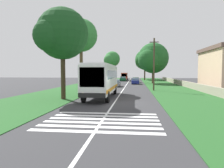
{
  "coord_description": "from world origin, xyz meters",
  "views": [
    {
      "loc": [
        -18.9,
        -1.94,
        2.93
      ],
      "look_at": [
        3.2,
        0.54,
        1.6
      ],
      "focal_mm": 33.15,
      "sensor_mm": 36.0,
      "label": 1
    }
  ],
  "objects_px": {
    "roadside_tree_right_0": "(152,59)",
    "roadside_tree_right_1": "(144,61)",
    "roadside_tree_left_0": "(112,60)",
    "roadside_tree_left_1": "(81,37)",
    "trailing_car_0": "(115,83)",
    "trailing_car_3": "(123,79)",
    "coach_bus": "(102,79)",
    "roadside_tree_left_2": "(62,35)",
    "trailing_minibus_0": "(125,76)",
    "trailing_car_1": "(135,81)",
    "utility_pole": "(154,64)",
    "trailing_car_2": "(136,80)",
    "roadside_tree_right_2": "(144,60)"
  },
  "relations": [
    {
      "from": "trailing_car_1",
      "to": "roadside_tree_right_0",
      "type": "bearing_deg",
      "value": -59.6
    },
    {
      "from": "roadside_tree_left_0",
      "to": "roadside_tree_right_0",
      "type": "relative_size",
      "value": 0.98
    },
    {
      "from": "trailing_car_2",
      "to": "roadside_tree_left_2",
      "type": "relative_size",
      "value": 0.45
    },
    {
      "from": "roadside_tree_right_0",
      "to": "coach_bus",
      "type": "bearing_deg",
      "value": 164.63
    },
    {
      "from": "coach_bus",
      "to": "roadside_tree_right_1",
      "type": "height_order",
      "value": "roadside_tree_right_1"
    },
    {
      "from": "trailing_car_1",
      "to": "roadside_tree_right_1",
      "type": "distance_m",
      "value": 33.28
    },
    {
      "from": "roadside_tree_right_2",
      "to": "trailing_car_0",
      "type": "bearing_deg",
      "value": 167.92
    },
    {
      "from": "roadside_tree_left_2",
      "to": "roadside_tree_right_0",
      "type": "relative_size",
      "value": 0.95
    },
    {
      "from": "trailing_car_1",
      "to": "trailing_car_3",
      "type": "height_order",
      "value": "same"
    },
    {
      "from": "roadside_tree_right_0",
      "to": "utility_pole",
      "type": "relative_size",
      "value": 1.25
    },
    {
      "from": "roadside_tree_left_0",
      "to": "roadside_tree_left_1",
      "type": "height_order",
      "value": "roadside_tree_left_1"
    },
    {
      "from": "trailing_car_1",
      "to": "roadside_tree_right_0",
      "type": "relative_size",
      "value": 0.43
    },
    {
      "from": "roadside_tree_right_0",
      "to": "roadside_tree_right_1",
      "type": "distance_m",
      "value": 30.11
    },
    {
      "from": "coach_bus",
      "to": "roadside_tree_left_0",
      "type": "xyz_separation_m",
      "value": [
        46.47,
        4.21,
        4.88
      ]
    },
    {
      "from": "trailing_car_1",
      "to": "roadside_tree_right_1",
      "type": "bearing_deg",
      "value": -5.98
    },
    {
      "from": "trailing_car_3",
      "to": "roadside_tree_left_2",
      "type": "distance_m",
      "value": 45.61
    },
    {
      "from": "trailing_car_2",
      "to": "utility_pole",
      "type": "relative_size",
      "value": 0.54
    },
    {
      "from": "trailing_minibus_0",
      "to": "roadside_tree_right_1",
      "type": "height_order",
      "value": "roadside_tree_right_1"
    },
    {
      "from": "roadside_tree_right_1",
      "to": "trailing_minibus_0",
      "type": "bearing_deg",
      "value": 140.24
    },
    {
      "from": "coach_bus",
      "to": "roadside_tree_left_1",
      "type": "relative_size",
      "value": 1.05
    },
    {
      "from": "coach_bus",
      "to": "trailing_car_2",
      "type": "height_order",
      "value": "coach_bus"
    },
    {
      "from": "trailing_car_2",
      "to": "roadside_tree_right_0",
      "type": "xyz_separation_m",
      "value": [
        -5.6,
        -4.0,
        5.38
      ]
    },
    {
      "from": "trailing_car_3",
      "to": "roadside_tree_right_0",
      "type": "xyz_separation_m",
      "value": [
        -14.38,
        -8.04,
        5.38
      ]
    },
    {
      "from": "trailing_car_2",
      "to": "trailing_minibus_0",
      "type": "height_order",
      "value": "trailing_minibus_0"
    },
    {
      "from": "trailing_minibus_0",
      "to": "roadside_tree_right_1",
      "type": "bearing_deg",
      "value": -39.76
    },
    {
      "from": "utility_pole",
      "to": "trailing_car_0",
      "type": "bearing_deg",
      "value": 39.64
    },
    {
      "from": "trailing_car_0",
      "to": "roadside_tree_left_2",
      "type": "bearing_deg",
      "value": 168.89
    },
    {
      "from": "roadside_tree_left_2",
      "to": "roadside_tree_left_0",
      "type": "bearing_deg",
      "value": 0.34
    },
    {
      "from": "trailing_car_1",
      "to": "roadside_tree_left_2",
      "type": "height_order",
      "value": "roadside_tree_left_2"
    },
    {
      "from": "trailing_car_1",
      "to": "trailing_minibus_0",
      "type": "xyz_separation_m",
      "value": [
        23.85,
        3.78,
        0.88
      ]
    },
    {
      "from": "trailing_car_3",
      "to": "roadside_tree_left_1",
      "type": "xyz_separation_m",
      "value": [
        -36.13,
        4.15,
        7.44
      ]
    },
    {
      "from": "trailing_car_3",
      "to": "roadside_tree_right_1",
      "type": "distance_m",
      "value": 18.46
    },
    {
      "from": "trailing_car_3",
      "to": "roadside_tree_left_1",
      "type": "height_order",
      "value": "roadside_tree_left_1"
    },
    {
      "from": "trailing_car_0",
      "to": "trailing_car_2",
      "type": "xyz_separation_m",
      "value": [
        16.99,
        -4.02,
        0.0
      ]
    },
    {
      "from": "roadside_tree_left_1",
      "to": "roadside_tree_left_2",
      "type": "xyz_separation_m",
      "value": [
        -8.92,
        -0.38,
        -1.39
      ]
    },
    {
      "from": "trailing_minibus_0",
      "to": "roadside_tree_right_2",
      "type": "height_order",
      "value": "roadside_tree_right_2"
    },
    {
      "from": "trailing_car_1",
      "to": "coach_bus",
      "type": "bearing_deg",
      "value": 171.81
    },
    {
      "from": "trailing_car_0",
      "to": "trailing_car_3",
      "type": "xyz_separation_m",
      "value": [
        25.78,
        0.01,
        0.0
      ]
    },
    {
      "from": "trailing_car_0",
      "to": "roadside_tree_right_2",
      "type": "relative_size",
      "value": 0.41
    },
    {
      "from": "trailing_car_2",
      "to": "roadside_tree_left_1",
      "type": "distance_m",
      "value": 29.5
    },
    {
      "from": "roadside_tree_left_1",
      "to": "utility_pole",
      "type": "bearing_deg",
      "value": -78.41
    },
    {
      "from": "trailing_minibus_0",
      "to": "roadside_tree_left_2",
      "type": "height_order",
      "value": "roadside_tree_left_2"
    },
    {
      "from": "coach_bus",
      "to": "roadside_tree_left_2",
      "type": "bearing_deg",
      "value": 116.7
    },
    {
      "from": "roadside_tree_left_0",
      "to": "trailing_car_3",
      "type": "bearing_deg",
      "value": -129.88
    },
    {
      "from": "trailing_car_0",
      "to": "roadside_tree_left_1",
      "type": "bearing_deg",
      "value": 158.11
    },
    {
      "from": "roadside_tree_left_0",
      "to": "roadside_tree_right_1",
      "type": "distance_m",
      "value": 16.77
    },
    {
      "from": "roadside_tree_left_1",
      "to": "roadside_tree_left_2",
      "type": "relative_size",
      "value": 1.12
    },
    {
      "from": "trailing_car_0",
      "to": "roadside_tree_right_1",
      "type": "xyz_separation_m",
      "value": [
        41.48,
        -7.32,
        6.36
      ]
    },
    {
      "from": "coach_bus",
      "to": "roadside_tree_left_2",
      "type": "relative_size",
      "value": 1.17
    },
    {
      "from": "roadside_tree_left_0",
      "to": "roadside_tree_left_2",
      "type": "bearing_deg",
      "value": -179.66
    }
  ]
}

